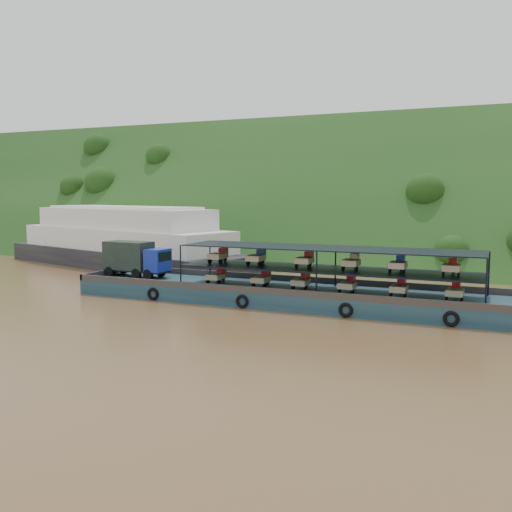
% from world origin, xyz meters
% --- Properties ---
extents(ground, '(160.00, 160.00, 0.00)m').
position_xyz_m(ground, '(0.00, 0.00, 0.00)').
color(ground, brown).
rests_on(ground, ground).
extents(hillside, '(140.00, 39.60, 39.60)m').
position_xyz_m(hillside, '(0.00, 36.00, 0.00)').
color(hillside, '#153613').
rests_on(hillside, ground).
extents(cargo_barge, '(35.00, 7.18, 4.54)m').
position_xyz_m(cargo_barge, '(1.07, -0.59, 1.09)').
color(cargo_barge, '#122D3F').
rests_on(cargo_barge, ground).
extents(passenger_ferry, '(36.53, 18.23, 7.18)m').
position_xyz_m(passenger_ferry, '(-23.77, 13.07, 3.11)').
color(passenger_ferry, black).
rests_on(passenger_ferry, ground).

